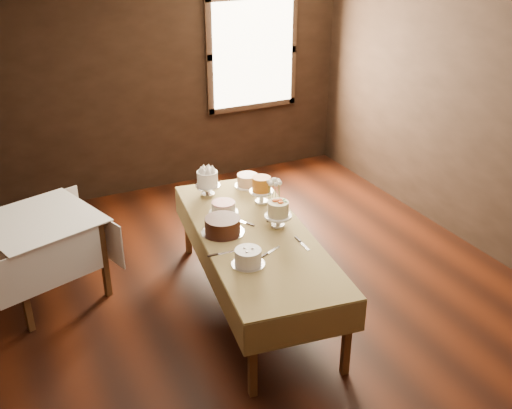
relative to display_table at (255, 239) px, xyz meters
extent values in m
cube|color=black|center=(0.06, -0.11, -0.67)|extent=(5.00, 6.00, 0.01)
cube|color=black|center=(0.06, 2.89, 0.73)|extent=(5.00, 0.02, 2.80)
cube|color=black|center=(2.56, -0.11, 0.73)|extent=(0.02, 6.00, 2.80)
cube|color=#FFEABF|center=(1.36, 2.83, 0.93)|extent=(1.10, 0.05, 1.30)
cube|color=#4D311C|center=(-0.52, -1.02, -0.34)|extent=(0.06, 0.06, 0.65)
cube|color=#4D311C|center=(-0.22, 1.13, -0.34)|extent=(0.06, 0.06, 0.65)
cube|color=#4D311C|center=(0.22, -1.13, -0.34)|extent=(0.06, 0.06, 0.65)
cube|color=#4D311C|center=(0.52, 1.02, -0.34)|extent=(0.06, 0.06, 0.65)
cube|color=#4D311C|center=(0.00, 0.00, 0.02)|extent=(1.16, 2.38, 0.04)
cube|color=tan|center=(0.00, 0.00, 0.05)|extent=(1.23, 2.45, 0.01)
cube|color=#4D311C|center=(-1.88, 0.49, -0.30)|extent=(0.07, 0.07, 0.74)
cube|color=#4D311C|center=(-1.16, 0.72, -0.30)|extent=(0.07, 0.07, 0.74)
cube|color=#4D311C|center=(-1.39, 1.44, -0.30)|extent=(0.07, 0.07, 0.74)
cube|color=#4D311C|center=(-1.64, 0.96, 0.09)|extent=(1.07, 1.07, 0.04)
cube|color=white|center=(-1.64, 0.96, 0.11)|extent=(1.17, 1.17, 0.01)
cylinder|color=silver|center=(-0.07, 0.90, 0.11)|extent=(0.24, 0.24, 0.12)
cylinder|color=white|center=(-0.07, 0.90, 0.24)|extent=(0.26, 0.26, 0.14)
cylinder|color=white|center=(0.37, 0.92, 0.06)|extent=(0.26, 0.26, 0.01)
cylinder|color=tan|center=(0.37, 0.92, 0.12)|extent=(0.29, 0.29, 0.11)
cylinder|color=white|center=(-0.09, 0.47, 0.06)|extent=(0.27, 0.27, 0.01)
cylinder|color=white|center=(-0.09, 0.47, 0.11)|extent=(0.31, 0.31, 0.09)
cylinder|color=white|center=(0.33, 0.53, 0.12)|extent=(0.23, 0.23, 0.13)
cylinder|color=#C6701C|center=(0.33, 0.53, 0.25)|extent=(0.24, 0.24, 0.14)
cylinder|color=silver|center=(-0.24, 0.12, 0.06)|extent=(0.37, 0.37, 0.01)
cylinder|color=#35150A|center=(-0.24, 0.12, 0.13)|extent=(0.34, 0.34, 0.13)
cylinder|color=white|center=(0.24, 0.03, 0.11)|extent=(0.24, 0.24, 0.12)
cylinder|color=beige|center=(0.24, 0.03, 0.23)|extent=(0.22, 0.22, 0.13)
cylinder|color=silver|center=(-0.27, -0.44, 0.06)|extent=(0.27, 0.27, 0.01)
cylinder|color=white|center=(-0.27, -0.44, 0.13)|extent=(0.27, 0.27, 0.12)
cube|color=silver|center=(0.01, -0.32, 0.06)|extent=(0.23, 0.12, 0.01)
cube|color=silver|center=(0.27, -0.38, 0.06)|extent=(0.04, 0.24, 0.01)
cube|color=silver|center=(-0.02, 0.26, 0.06)|extent=(0.13, 0.23, 0.01)
cube|color=silver|center=(0.28, 0.28, 0.06)|extent=(0.14, 0.22, 0.01)
cube|color=silver|center=(-0.34, -0.20, 0.06)|extent=(0.24, 0.04, 0.01)
imported|color=#2D2823|center=(0.34, 0.28, 0.11)|extent=(0.14, 0.14, 0.12)
camera|label=1|loc=(-1.96, -4.03, 2.52)|focal=41.84mm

